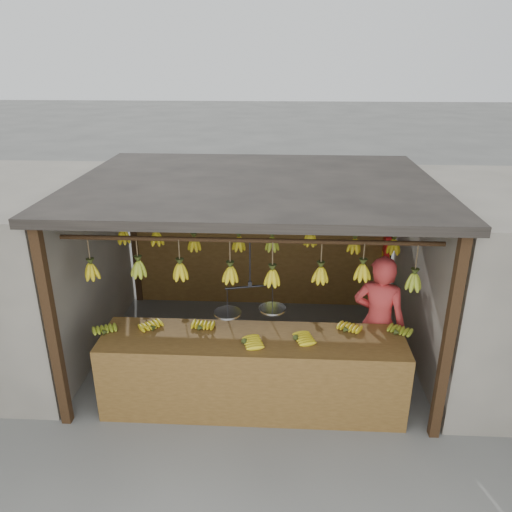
{
  "coord_description": "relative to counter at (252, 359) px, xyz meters",
  "views": [
    {
      "loc": [
        0.33,
        -5.84,
        3.79
      ],
      "look_at": [
        0.0,
        0.3,
        1.3
      ],
      "focal_mm": 35.0,
      "sensor_mm": 36.0,
      "label": 1
    }
  ],
  "objects": [
    {
      "name": "vendor",
      "position": [
        1.47,
        0.64,
        0.14
      ],
      "size": [
        0.72,
        0.6,
        1.69
      ],
      "primitive_type": "imported",
      "rotation": [
        0.0,
        0.0,
        2.78
      ],
      "color": "#BF3333",
      "rests_on": "ground"
    },
    {
      "name": "ground",
      "position": [
        -0.03,
        1.23,
        -0.7
      ],
      "size": [
        80.0,
        80.0,
        0.0
      ],
      "primitive_type": "plane",
      "color": "#5B5B57"
    },
    {
      "name": "bag_bundles",
      "position": [
        1.91,
        2.58,
        0.27
      ],
      "size": [
        0.08,
        0.26,
        1.27
      ],
      "color": "#1426BF",
      "rests_on": "ground"
    },
    {
      "name": "counter",
      "position": [
        0.0,
        0.0,
        0.0
      ],
      "size": [
        3.5,
        0.77,
        0.96
      ],
      "color": "brown",
      "rests_on": "ground"
    },
    {
      "name": "stall",
      "position": [
        -0.03,
        1.55,
        1.27
      ],
      "size": [
        4.3,
        3.3,
        2.4
      ],
      "color": "black",
      "rests_on": "ground"
    },
    {
      "name": "balance_scale",
      "position": [
        -0.03,
        0.23,
        0.51
      ],
      "size": [
        0.78,
        0.42,
        0.84
      ],
      "color": "black",
      "rests_on": "ground"
    },
    {
      "name": "hanging_bananas",
      "position": [
        -0.04,
        1.22,
        0.91
      ],
      "size": [
        3.6,
        2.24,
        0.39
      ],
      "color": "gold",
      "rests_on": "ground"
    }
  ]
}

